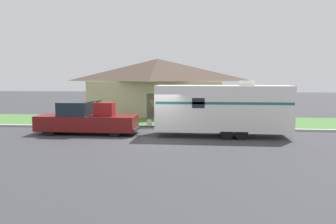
# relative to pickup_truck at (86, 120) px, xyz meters

# --- Properties ---
(ground_plane) EXTENTS (120.00, 120.00, 0.00)m
(ground_plane) POSITION_rel_pickup_truck_xyz_m (4.57, -1.42, -0.87)
(ground_plane) COLOR #38383D
(curb_strip) EXTENTS (80.00, 0.30, 0.14)m
(curb_strip) POSITION_rel_pickup_truck_xyz_m (4.57, 2.33, -0.80)
(curb_strip) COLOR #ADADA8
(curb_strip) RESTS_ON ground_plane
(lawn_strip) EXTENTS (80.00, 7.00, 0.03)m
(lawn_strip) POSITION_rel_pickup_truck_xyz_m (4.57, 5.98, -0.85)
(lawn_strip) COLOR #477538
(lawn_strip) RESTS_ON ground_plane
(house_across_street) EXTENTS (12.53, 7.33, 5.19)m
(house_across_street) POSITION_rel_pickup_truck_xyz_m (2.89, 11.46, 1.83)
(house_across_street) COLOR tan
(house_across_street) RESTS_ON ground_plane
(pickup_truck) EXTENTS (6.15, 1.98, 2.06)m
(pickup_truck) POSITION_rel_pickup_truck_xyz_m (0.00, 0.00, 0.00)
(pickup_truck) COLOR black
(pickup_truck) RESTS_ON ground_plane
(travel_trailer) EXTENTS (8.76, 2.29, 3.26)m
(travel_trailer) POSITION_rel_pickup_truck_xyz_m (8.24, -0.00, 0.84)
(travel_trailer) COLOR black
(travel_trailer) RESTS_ON ground_plane
(mailbox) EXTENTS (0.48, 0.20, 1.33)m
(mailbox) POSITION_rel_pickup_truck_xyz_m (-2.93, 3.39, 0.15)
(mailbox) COLOR brown
(mailbox) RESTS_ON ground_plane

